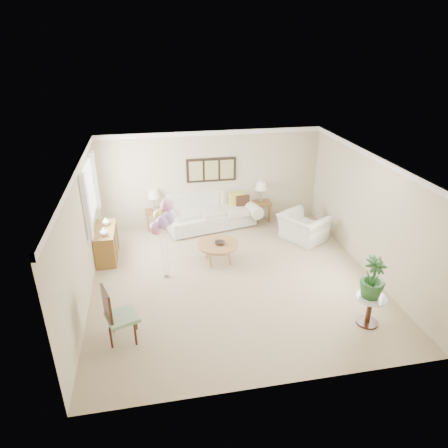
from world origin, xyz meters
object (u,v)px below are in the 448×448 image
Objects in this scene: sofa at (210,213)px; coffee_table at (218,245)px; balloon_cluster at (163,218)px; accent_chair at (117,314)px; armchair at (303,227)px.

sofa reaches higher than coffee_table.
balloon_cluster is (-1.23, -0.45, 0.98)m from coffee_table.
sofa is 2.98m from balloon_cluster.
sofa is at bearing 86.30° from coffee_table.
coffee_table is 0.92× the size of accent_chair.
balloon_cluster is (0.91, 1.83, 0.89)m from accent_chair.
accent_chair reaches higher than sofa.
balloon_cluster reaches higher than coffee_table.
coffee_table is 2.44m from armchair.
sofa is 2.55m from armchair.
coffee_table is 3.12m from accent_chair.
sofa is 2.62× the size of armchair.
armchair is at bearing -30.21° from sofa.
accent_chair is at bearing 93.49° from armchair.
balloon_cluster is at bearing -119.05° from sofa.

